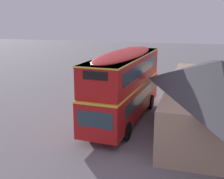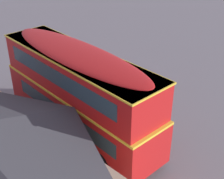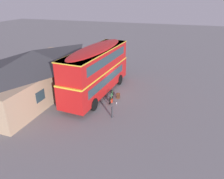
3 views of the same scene
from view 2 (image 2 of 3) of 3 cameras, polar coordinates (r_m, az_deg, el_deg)
ground_plane at (r=17.87m, az=-4.35°, el=-6.09°), size 120.00×120.00×0.00m
double_decker_bus at (r=15.84m, az=-6.21°, el=0.09°), size 10.31×3.28×4.79m
touring_bicycle at (r=17.40m, az=1.73°, el=-5.62°), size 1.77×0.58×1.02m
backpack_on_ground at (r=18.18m, az=0.42°, el=-4.20°), size 0.33×0.37×0.57m
water_bottle_clear_plastic at (r=17.76m, az=3.59°, el=-5.90°), size 0.07×0.07×0.23m
kerb_bollard at (r=16.71m, az=10.53°, el=-7.33°), size 0.16×0.16×0.97m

